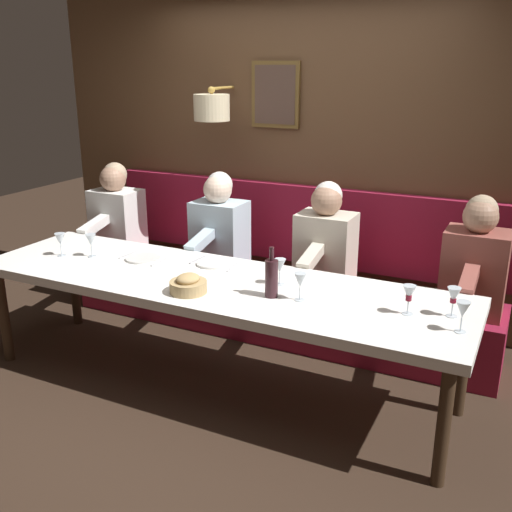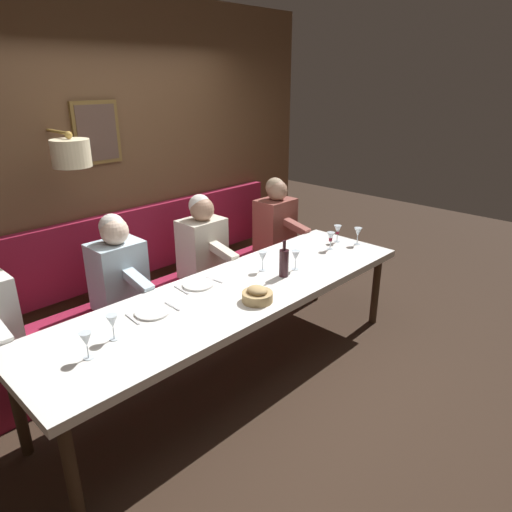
{
  "view_description": "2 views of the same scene",
  "coord_description": "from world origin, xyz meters",
  "px_view_note": "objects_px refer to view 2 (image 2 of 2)",
  "views": [
    {
      "loc": [
        -2.97,
        -1.76,
        2.02
      ],
      "look_at": [
        0.05,
        -0.28,
        0.92
      ],
      "focal_mm": 41.24,
      "sensor_mm": 36.0,
      "label": 1
    },
    {
      "loc": [
        -2.27,
        2.13,
        2.22
      ],
      "look_at": [
        0.05,
        -0.28,
        0.92
      ],
      "focal_mm": 32.33,
      "sensor_mm": 36.0,
      "label": 2
    }
  ],
  "objects_px": {
    "diner_near": "(202,240)",
    "wine_glass_5": "(112,322)",
    "wine_glass_6": "(86,340)",
    "wine_glass_0": "(330,237)",
    "dining_table": "(235,297)",
    "diner_nearest": "(276,217)",
    "wine_glass_1": "(358,233)",
    "wine_glass_3": "(263,257)",
    "wine_glass_4": "(338,230)",
    "wine_glass_2": "(296,256)",
    "bread_bowl": "(257,295)",
    "wine_bottle": "(284,262)",
    "diner_middle": "(118,266)"
  },
  "relations": [
    {
      "from": "wine_glass_5",
      "to": "wine_bottle",
      "type": "relative_size",
      "value": 0.55
    },
    {
      "from": "wine_glass_0",
      "to": "bread_bowl",
      "type": "xyz_separation_m",
      "value": [
        -0.25,
        1.23,
        -0.07
      ]
    },
    {
      "from": "diner_nearest",
      "to": "wine_glass_0",
      "type": "distance_m",
      "value": 0.91
    },
    {
      "from": "wine_glass_0",
      "to": "wine_glass_3",
      "type": "xyz_separation_m",
      "value": [
        0.1,
        0.8,
        0.0
      ]
    },
    {
      "from": "diner_near",
      "to": "wine_glass_6",
      "type": "distance_m",
      "value": 1.87
    },
    {
      "from": "wine_glass_4",
      "to": "bread_bowl",
      "type": "xyz_separation_m",
      "value": [
        -0.32,
        1.45,
        -0.07
      ]
    },
    {
      "from": "diner_nearest",
      "to": "wine_bottle",
      "type": "xyz_separation_m",
      "value": [
        -0.98,
        1.0,
        0.04
      ]
    },
    {
      "from": "wine_glass_5",
      "to": "wine_glass_6",
      "type": "distance_m",
      "value": 0.22
    },
    {
      "from": "diner_near",
      "to": "wine_glass_2",
      "type": "relative_size",
      "value": 4.82
    },
    {
      "from": "wine_glass_3",
      "to": "wine_bottle",
      "type": "relative_size",
      "value": 0.55
    },
    {
      "from": "wine_bottle",
      "to": "wine_glass_2",
      "type": "bearing_deg",
      "value": -83.31
    },
    {
      "from": "wine_glass_6",
      "to": "wine_bottle",
      "type": "xyz_separation_m",
      "value": [
        -0.04,
        -1.64,
        -0.0
      ]
    },
    {
      "from": "wine_glass_2",
      "to": "wine_bottle",
      "type": "height_order",
      "value": "wine_bottle"
    },
    {
      "from": "dining_table",
      "to": "wine_glass_2",
      "type": "relative_size",
      "value": 19.46
    },
    {
      "from": "diner_nearest",
      "to": "wine_glass_1",
      "type": "bearing_deg",
      "value": -177.16
    },
    {
      "from": "wine_glass_5",
      "to": "bread_bowl",
      "type": "bearing_deg",
      "value": -105.9
    },
    {
      "from": "diner_nearest",
      "to": "diner_near",
      "type": "xyz_separation_m",
      "value": [
        0.0,
        1.02,
        0.0
      ]
    },
    {
      "from": "wine_glass_1",
      "to": "wine_glass_3",
      "type": "height_order",
      "value": "same"
    },
    {
      "from": "diner_nearest",
      "to": "bread_bowl",
      "type": "distance_m",
      "value": 1.85
    },
    {
      "from": "diner_near",
      "to": "wine_glass_1",
      "type": "bearing_deg",
      "value": -132.68
    },
    {
      "from": "dining_table",
      "to": "wine_glass_2",
      "type": "bearing_deg",
      "value": -96.78
    },
    {
      "from": "wine_glass_2",
      "to": "wine_glass_6",
      "type": "height_order",
      "value": "same"
    },
    {
      "from": "wine_glass_2",
      "to": "wine_bottle",
      "type": "xyz_separation_m",
      "value": [
        -0.02,
        0.17,
        -0.0
      ]
    },
    {
      "from": "wine_glass_4",
      "to": "wine_glass_5",
      "type": "bearing_deg",
      "value": 91.14
    },
    {
      "from": "diner_nearest",
      "to": "bread_bowl",
      "type": "height_order",
      "value": "diner_nearest"
    },
    {
      "from": "diner_nearest",
      "to": "wine_glass_1",
      "type": "distance_m",
      "value": 0.99
    },
    {
      "from": "dining_table",
      "to": "diner_near",
      "type": "relative_size",
      "value": 4.04
    },
    {
      "from": "wine_glass_5",
      "to": "bread_bowl",
      "type": "distance_m",
      "value": 1.01
    },
    {
      "from": "wine_glass_0",
      "to": "wine_glass_5",
      "type": "height_order",
      "value": "same"
    },
    {
      "from": "wine_glass_1",
      "to": "wine_glass_4",
      "type": "height_order",
      "value": "same"
    },
    {
      "from": "diner_nearest",
      "to": "wine_glass_4",
      "type": "relative_size",
      "value": 4.82
    },
    {
      "from": "diner_middle",
      "to": "wine_glass_5",
      "type": "bearing_deg",
      "value": 148.06
    },
    {
      "from": "wine_glass_5",
      "to": "dining_table",
      "type": "bearing_deg",
      "value": -91.5
    },
    {
      "from": "wine_bottle",
      "to": "wine_glass_4",
      "type": "bearing_deg",
      "value": -80.33
    },
    {
      "from": "wine_glass_6",
      "to": "dining_table",
      "type": "bearing_deg",
      "value": -87.5
    },
    {
      "from": "wine_glass_1",
      "to": "bread_bowl",
      "type": "distance_m",
      "value": 1.52
    },
    {
      "from": "diner_near",
      "to": "wine_glass_4",
      "type": "bearing_deg",
      "value": -128.89
    },
    {
      "from": "wine_glass_6",
      "to": "bread_bowl",
      "type": "xyz_separation_m",
      "value": [
        -0.2,
        -1.17,
        -0.07
      ]
    },
    {
      "from": "wine_glass_6",
      "to": "wine_bottle",
      "type": "relative_size",
      "value": 0.55
    },
    {
      "from": "wine_glass_3",
      "to": "bread_bowl",
      "type": "height_order",
      "value": "wine_glass_3"
    },
    {
      "from": "wine_glass_4",
      "to": "diner_nearest",
      "type": "bearing_deg",
      "value": -1.47
    },
    {
      "from": "wine_glass_1",
      "to": "wine_glass_6",
      "type": "bearing_deg",
      "value": 88.84
    },
    {
      "from": "wine_glass_0",
      "to": "wine_glass_6",
      "type": "bearing_deg",
      "value": 91.3
    },
    {
      "from": "diner_near",
      "to": "wine_glass_5",
      "type": "height_order",
      "value": "diner_near"
    },
    {
      "from": "wine_glass_6",
      "to": "diner_near",
      "type": "bearing_deg",
      "value": -59.99
    },
    {
      "from": "dining_table",
      "to": "diner_nearest",
      "type": "height_order",
      "value": "diner_nearest"
    },
    {
      "from": "diner_near",
      "to": "bread_bowl",
      "type": "relative_size",
      "value": 3.6
    },
    {
      "from": "wine_glass_1",
      "to": "diner_near",
      "type": "bearing_deg",
      "value": 47.32
    },
    {
      "from": "dining_table",
      "to": "wine_glass_1",
      "type": "xyz_separation_m",
      "value": [
        -0.11,
        -1.5,
        0.17
      ]
    },
    {
      "from": "wine_glass_5",
      "to": "wine_glass_0",
      "type": "bearing_deg",
      "value": -90.6
    }
  ]
}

